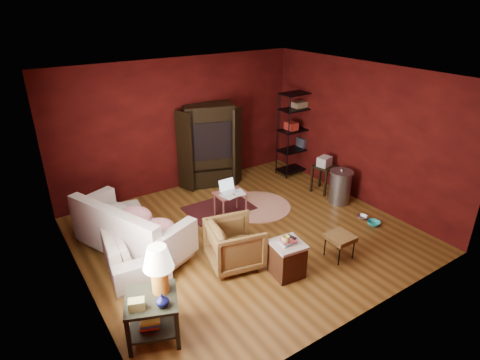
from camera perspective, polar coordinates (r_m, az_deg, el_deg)
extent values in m
cube|color=brown|center=(7.27, 0.88, -7.81)|extent=(5.50, 5.00, 0.02)
cube|color=white|center=(6.23, 1.05, 14.65)|extent=(5.50, 5.00, 0.02)
cube|color=#440B09|center=(8.69, -8.55, 7.71)|extent=(5.50, 0.02, 2.80)
cube|color=#440B09|center=(4.98, 17.67, -6.66)|extent=(5.50, 0.02, 2.80)
cube|color=#440B09|center=(5.67, -22.72, -3.47)|extent=(0.02, 5.00, 2.80)
cube|color=#440B09|center=(8.41, 16.75, 6.36)|extent=(0.02, 5.00, 2.80)
cube|color=white|center=(4.71, -20.09, -6.12)|extent=(0.02, 1.20, 1.40)
imported|color=#B7A59E|center=(6.80, -15.72, -7.10)|extent=(0.90, 2.19, 0.83)
imported|color=black|center=(6.32, -0.77, -8.83)|extent=(0.89, 0.93, 0.81)
imported|color=silver|center=(8.06, 17.05, -4.57)|extent=(0.22, 0.12, 0.21)
imported|color=teal|center=(7.88, 18.56, -5.33)|extent=(0.25, 0.09, 0.24)
imported|color=#0C0F40|center=(4.95, -11.00, -16.48)|extent=(0.21, 0.22, 0.16)
imported|color=#E0D36D|center=(5.93, 6.52, -8.26)|extent=(0.12, 0.10, 0.12)
cube|color=black|center=(5.15, -12.54, -16.22)|extent=(0.81, 0.81, 0.04)
cube|color=black|center=(5.40, -12.15, -19.32)|extent=(0.76, 0.76, 0.03)
cube|color=black|center=(5.15, -15.56, -20.82)|extent=(0.07, 0.07, 0.58)
cube|color=black|center=(5.12, -8.89, -20.40)|extent=(0.07, 0.07, 0.58)
cube|color=black|center=(5.56, -15.28, -16.73)|extent=(0.07, 0.07, 0.58)
cube|color=black|center=(5.53, -9.25, -16.32)|extent=(0.07, 0.07, 0.58)
cylinder|color=orange|center=(5.10, -11.31, -13.68)|extent=(0.27, 0.27, 0.35)
cone|color=#F2E5C6|center=(4.91, -11.62, -10.72)|extent=(0.49, 0.49, 0.29)
cube|color=#999553|center=(4.99, -14.49, -16.78)|extent=(0.22, 0.19, 0.12)
cube|color=#DE5037|center=(5.37, -12.78, -19.00)|extent=(0.32, 0.36, 0.03)
cube|color=#3772DE|center=(5.35, -12.70, -18.71)|extent=(0.32, 0.36, 0.03)
cube|color=#FAF753|center=(5.32, -12.62, -18.41)|extent=(0.32, 0.36, 0.03)
cube|color=#B7A59E|center=(6.89, -14.89, -7.88)|extent=(1.47, 2.08, 0.40)
cube|color=#B7A59E|center=(6.56, -17.44, -7.16)|extent=(0.89, 1.85, 0.81)
cube|color=#B7A59E|center=(6.16, -9.09, -9.04)|extent=(0.82, 0.47, 0.56)
cube|color=#B7A59E|center=(7.46, -20.00, -3.97)|extent=(0.82, 0.47, 0.56)
ellipsoid|color=red|center=(6.38, -11.52, -6.87)|extent=(0.68, 0.68, 0.28)
ellipsoid|color=red|center=(6.74, -14.89, -5.23)|extent=(0.76, 0.76, 0.32)
ellipsoid|color=#B7A59E|center=(7.11, -17.57, -4.29)|extent=(0.63, 0.63, 0.26)
cube|color=#421E0F|center=(6.22, 6.72, -11.27)|extent=(0.48, 0.48, 0.52)
cube|color=#B7A59E|center=(6.06, 6.85, -9.11)|extent=(0.51, 0.51, 0.05)
cube|color=beige|center=(6.04, 6.87, -8.84)|extent=(0.27, 0.22, 0.02)
cube|color=#4C85B3|center=(6.03, 6.88, -8.67)|extent=(0.24, 0.19, 0.02)
cube|color=#CD4C53|center=(6.02, 6.89, -8.50)|extent=(0.26, 0.22, 0.02)
cube|color=black|center=(6.06, 7.36, -8.02)|extent=(0.08, 0.16, 0.02)
cube|color=black|center=(6.69, 14.08, -7.94)|extent=(0.40, 0.40, 0.08)
cube|color=black|center=(6.72, 14.04, -8.30)|extent=(0.36, 0.36, 0.02)
cylinder|color=black|center=(6.61, 13.93, -10.48)|extent=(0.02, 0.02, 0.33)
cylinder|color=black|center=(6.82, 15.82, -9.54)|extent=(0.02, 0.02, 0.33)
cylinder|color=black|center=(6.79, 11.98, -9.25)|extent=(0.02, 0.02, 0.33)
cylinder|color=black|center=(6.99, 13.88, -8.37)|extent=(0.02, 0.02, 0.33)
cylinder|color=beige|center=(8.17, 2.47, -3.76)|extent=(1.75, 1.75, 0.01)
cube|color=#4B1417|center=(8.09, -3.03, -3.99)|extent=(1.31, 0.88, 0.01)
cube|color=brown|center=(7.61, -1.39, -1.91)|extent=(0.59, 0.41, 0.03)
cylinder|color=brown|center=(7.49, -2.36, -4.52)|extent=(0.04, 0.04, 0.49)
cylinder|color=brown|center=(7.72, 0.88, -3.52)|extent=(0.04, 0.04, 0.49)
cylinder|color=brown|center=(7.74, -3.62, -3.52)|extent=(0.04, 0.04, 0.49)
cylinder|color=brown|center=(7.97, -0.46, -2.58)|extent=(0.04, 0.04, 0.49)
cube|color=silver|center=(7.63, -1.51, -1.67)|extent=(0.31, 0.22, 0.02)
cube|color=silver|center=(7.66, -1.94, -0.64)|extent=(0.31, 0.07, 0.21)
cube|color=silver|center=(7.48, -1.76, -2.29)|extent=(0.26, 0.33, 0.00)
cube|color=silver|center=(7.61, -0.17, -1.79)|extent=(0.25, 0.33, 0.00)
cube|color=black|center=(8.87, -4.44, 4.95)|extent=(1.18, 0.88, 1.83)
cube|color=black|center=(8.71, -4.36, 5.94)|extent=(0.96, 0.68, 0.82)
cube|color=black|center=(8.53, -7.88, 3.98)|extent=(0.17, 0.43, 1.73)
cube|color=black|center=(8.74, -0.37, 4.74)|extent=(0.37, 0.30, 1.73)
cube|color=#2C2F31|center=(8.79, -4.40, 5.44)|extent=(0.72, 0.64, 0.50)
cube|color=black|center=(8.56, -4.07, 4.92)|extent=(0.46, 0.16, 0.38)
cube|color=black|center=(8.99, -4.28, 1.97)|extent=(0.97, 0.72, 0.05)
cylinder|color=black|center=(9.09, 6.89, 5.78)|extent=(0.03, 0.03, 1.95)
cylinder|color=black|center=(9.69, 11.03, 6.69)|extent=(0.03, 0.03, 1.95)
cylinder|color=black|center=(9.37, 5.33, 6.43)|extent=(0.03, 0.03, 1.95)
cylinder|color=black|center=(9.95, 9.46, 7.29)|extent=(0.03, 0.03, 1.95)
cube|color=black|center=(9.82, 7.92, 1.75)|extent=(0.96, 0.42, 0.03)
cube|color=black|center=(9.64, 8.09, 4.42)|extent=(0.96, 0.42, 0.03)
cube|color=black|center=(9.48, 8.27, 7.19)|extent=(0.96, 0.42, 0.03)
cube|color=black|center=(9.35, 8.45, 10.05)|extent=(0.96, 0.42, 0.03)
cube|color=black|center=(9.27, 8.59, 12.19)|extent=(0.96, 0.42, 0.03)
cube|color=maroon|center=(9.31, 7.30, 7.62)|extent=(0.22, 0.27, 0.17)
cube|color=#2F2E3A|center=(9.74, 9.10, 5.38)|extent=(0.27, 0.27, 0.22)
cube|color=brown|center=(9.33, 8.48, 10.57)|extent=(0.33, 0.22, 0.13)
cube|color=black|center=(8.75, 11.85, 1.87)|extent=(0.49, 0.49, 0.04)
cube|color=black|center=(8.65, 12.06, -0.53)|extent=(0.05, 0.05, 0.58)
cube|color=black|center=(8.92, 13.19, 0.17)|extent=(0.05, 0.05, 0.58)
cube|color=black|center=(8.80, 10.17, 0.10)|extent=(0.05, 0.05, 0.58)
cube|color=black|center=(9.07, 11.33, 0.77)|extent=(0.05, 0.05, 0.58)
cube|color=#BDBCC1|center=(8.70, 11.92, 2.60)|extent=(0.33, 0.28, 0.20)
cylinder|color=gray|center=(8.46, 14.03, -1.08)|extent=(0.54, 0.54, 0.65)
cylinder|color=gray|center=(8.32, 14.27, 1.07)|extent=(0.59, 0.59, 0.04)
sphere|color=gray|center=(8.30, 14.30, 1.35)|extent=(0.08, 0.08, 0.06)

